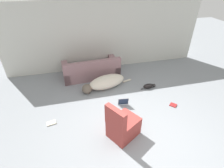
% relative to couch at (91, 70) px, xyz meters
% --- Properties ---
extents(ground_plane, '(20.00, 20.00, 0.00)m').
position_rel_couch_xyz_m(ground_plane, '(0.67, -3.10, -0.24)').
color(ground_plane, gray).
extents(wall_back, '(7.23, 0.06, 2.48)m').
position_rel_couch_xyz_m(wall_back, '(0.67, 0.60, 0.99)').
color(wall_back, beige).
rests_on(wall_back, ground_plane).
extents(couch, '(2.00, 1.03, 0.75)m').
position_rel_couch_xyz_m(couch, '(0.00, 0.00, 0.00)').
color(couch, gray).
rests_on(couch, ground_plane).
extents(dog, '(1.74, 0.78, 0.42)m').
position_rel_couch_xyz_m(dog, '(0.33, -0.86, -0.04)').
color(dog, beige).
rests_on(dog, ground_plane).
extents(cat, '(0.53, 0.21, 0.15)m').
position_rel_couch_xyz_m(cat, '(1.71, -1.21, -0.17)').
color(cat, black).
rests_on(cat, ground_plane).
extents(laptop_open, '(0.33, 0.35, 0.27)m').
position_rel_couch_xyz_m(laptop_open, '(0.63, -1.92, -0.16)').
color(laptop_open, gray).
rests_on(laptop_open, ground_plane).
extents(book_cream, '(0.25, 0.19, 0.02)m').
position_rel_couch_xyz_m(book_cream, '(-1.32, -2.08, -0.23)').
color(book_cream, beige).
rests_on(book_cream, ground_plane).
extents(book_red, '(0.24, 0.24, 0.02)m').
position_rel_couch_xyz_m(book_red, '(2.02, -2.19, -0.23)').
color(book_red, maroon).
rests_on(book_red, ground_plane).
extents(side_chair, '(0.83, 0.79, 0.94)m').
position_rel_couch_xyz_m(side_chair, '(0.30, -2.87, 0.06)').
color(side_chair, '#993833').
rests_on(side_chair, ground_plane).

